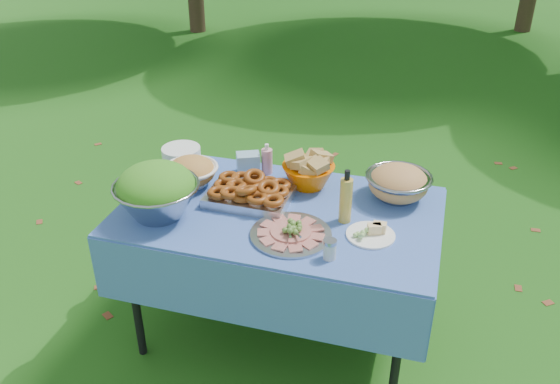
# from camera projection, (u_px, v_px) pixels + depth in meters

# --- Properties ---
(ground) EXTENTS (80.00, 80.00, 0.00)m
(ground) POSITION_uv_depth(u_px,v_px,m) (279.00, 333.00, 3.10)
(ground) COLOR #0D390A
(ground) RESTS_ON ground
(picnic_table) EXTENTS (1.46, 0.86, 0.76)m
(picnic_table) POSITION_uv_depth(u_px,v_px,m) (279.00, 276.00, 2.92)
(picnic_table) COLOR #789FE7
(picnic_table) RESTS_ON ground
(salad_bowl) EXTENTS (0.49, 0.49, 0.25)m
(salad_bowl) POSITION_uv_depth(u_px,v_px,m) (156.00, 191.00, 2.63)
(salad_bowl) COLOR #96999F
(salad_bowl) RESTS_ON picnic_table
(pasta_bowl_white) EXTENTS (0.28, 0.28, 0.15)m
(pasta_bowl_white) POSITION_uv_depth(u_px,v_px,m) (191.00, 171.00, 2.90)
(pasta_bowl_white) COLOR white
(pasta_bowl_white) RESTS_ON picnic_table
(plate_stack) EXTENTS (0.23, 0.23, 0.10)m
(plate_stack) POSITION_uv_depth(u_px,v_px,m) (182.00, 156.00, 3.10)
(plate_stack) COLOR white
(plate_stack) RESTS_ON picnic_table
(wipes_box) EXTENTS (0.14, 0.12, 0.11)m
(wipes_box) POSITION_uv_depth(u_px,v_px,m) (248.00, 163.00, 3.02)
(wipes_box) COLOR #89B4D1
(wipes_box) RESTS_ON picnic_table
(sanitizer_bottle) EXTENTS (0.07, 0.07, 0.16)m
(sanitizer_bottle) POSITION_uv_depth(u_px,v_px,m) (267.00, 159.00, 3.00)
(sanitizer_bottle) COLOR pink
(sanitizer_bottle) RESTS_ON picnic_table
(bread_bowl) EXTENTS (0.33, 0.33, 0.17)m
(bread_bowl) POSITION_uv_depth(u_px,v_px,m) (308.00, 170.00, 2.88)
(bread_bowl) COLOR #EF6400
(bread_bowl) RESTS_ON picnic_table
(pasta_bowl_steel) EXTENTS (0.32, 0.32, 0.16)m
(pasta_bowl_steel) POSITION_uv_depth(u_px,v_px,m) (398.00, 182.00, 2.78)
(pasta_bowl_steel) COLOR #96999F
(pasta_bowl_steel) RESTS_ON picnic_table
(fried_tray) EXTENTS (0.39, 0.28, 0.09)m
(fried_tray) POSITION_uv_depth(u_px,v_px,m) (249.00, 192.00, 2.78)
(fried_tray) COLOR #B9B9BE
(fried_tray) RESTS_ON picnic_table
(charcuterie_platter) EXTENTS (0.43, 0.43, 0.08)m
(charcuterie_platter) POSITION_uv_depth(u_px,v_px,m) (291.00, 228.00, 2.52)
(charcuterie_platter) COLOR #A0A3A7
(charcuterie_platter) RESTS_ON picnic_table
(oil_bottle) EXTENTS (0.07, 0.07, 0.25)m
(oil_bottle) POSITION_uv_depth(u_px,v_px,m) (346.00, 196.00, 2.58)
(oil_bottle) COLOR gold
(oil_bottle) RESTS_ON picnic_table
(cheese_plate) EXTENTS (0.28, 0.28, 0.06)m
(cheese_plate) POSITION_uv_depth(u_px,v_px,m) (371.00, 230.00, 2.53)
(cheese_plate) COLOR white
(cheese_plate) RESTS_ON picnic_table
(shaker) EXTENTS (0.07, 0.07, 0.09)m
(shaker) POSITION_uv_depth(u_px,v_px,m) (330.00, 249.00, 2.38)
(shaker) COLOR silver
(shaker) RESTS_ON picnic_table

